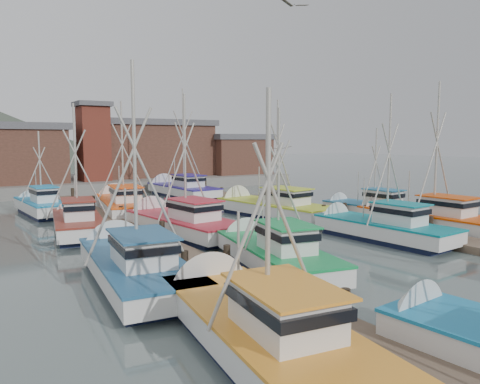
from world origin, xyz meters
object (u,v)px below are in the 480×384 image
lookout_tower (94,141)px  boat_12 (122,204)px  boat_4 (271,253)px  boat_8 (179,223)px

lookout_tower → boat_12: bearing=-98.4°
boat_12 → lookout_tower: bearing=90.7°
lookout_tower → boat_4: lookout_tower is taller
lookout_tower → boat_12: (-2.41, -16.39, -4.87)m
boat_12 → boat_4: bearing=-79.7°
boat_4 → boat_8: bearing=102.9°
boat_12 → boat_8: bearing=-79.6°
lookout_tower → boat_12: lookout_tower is taller
lookout_tower → boat_8: lookout_tower is taller
boat_4 → boat_8: 9.19m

